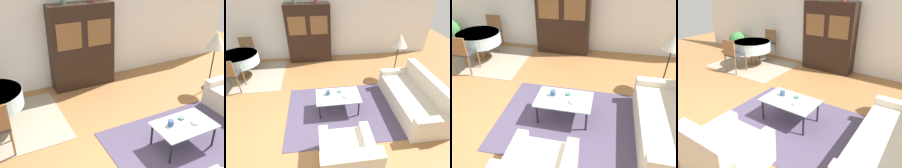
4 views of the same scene
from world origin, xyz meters
The scene contains 8 objects.
wall_back centered at (0.00, 3.63, 1.35)m, with size 10.00×0.06×2.70m.
area_rug centered at (1.18, 0.45, 0.01)m, with size 2.62×2.00×0.01m.
coffee_table centered at (1.05, 0.51, 0.39)m, with size 1.00×0.62×0.42m.
display_cabinet centered at (0.43, 3.36, 0.96)m, with size 1.45×0.44×1.92m.
floor_lamp centered at (2.95, 1.81, 1.15)m, with size 0.46×0.46×1.36m.
cup centered at (0.83, 0.58, 0.48)m, with size 0.10×0.10×0.10m.
bowl centered at (1.23, 0.45, 0.45)m, with size 0.14×0.14×0.04m.
bowl_small centered at (1.10, 0.65, 0.45)m, with size 0.10×0.10×0.03m.
Camera 1 is at (-1.56, -2.03, 2.93)m, focal length 42.00 mm.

